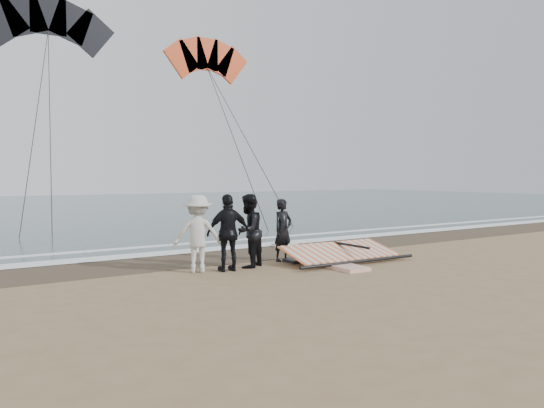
{
  "coord_description": "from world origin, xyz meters",
  "views": [
    {
      "loc": [
        -8.72,
        -9.34,
        2.38
      ],
      "look_at": [
        -0.48,
        3.0,
        1.6
      ],
      "focal_mm": 35.0,
      "sensor_mm": 36.0,
      "label": 1
    }
  ],
  "objects_px": {
    "board_cream": "(296,249)",
    "board_white": "(331,264)",
    "sail_rig": "(335,254)",
    "man_main": "(283,230)"
  },
  "relations": [
    {
      "from": "man_main",
      "to": "board_white",
      "type": "xyz_separation_m",
      "value": [
        0.63,
        -1.33,
        -0.83
      ]
    },
    {
      "from": "man_main",
      "to": "board_white",
      "type": "relative_size",
      "value": 0.72
    },
    {
      "from": "man_main",
      "to": "board_cream",
      "type": "height_order",
      "value": "man_main"
    },
    {
      "from": "sail_rig",
      "to": "board_white",
      "type": "bearing_deg",
      "value": -139.64
    },
    {
      "from": "man_main",
      "to": "board_cream",
      "type": "bearing_deg",
      "value": 33.37
    },
    {
      "from": "man_main",
      "to": "board_cream",
      "type": "xyz_separation_m",
      "value": [
        1.56,
        1.52,
        -0.82
      ]
    },
    {
      "from": "board_cream",
      "to": "sail_rig",
      "type": "distance_m",
      "value": 2.39
    },
    {
      "from": "board_cream",
      "to": "board_white",
      "type": "bearing_deg",
      "value": -96.91
    },
    {
      "from": "board_white",
      "to": "sail_rig",
      "type": "distance_m",
      "value": 0.77
    },
    {
      "from": "board_white",
      "to": "sail_rig",
      "type": "xyz_separation_m",
      "value": [
        0.57,
        0.49,
        0.14
      ]
    }
  ]
}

